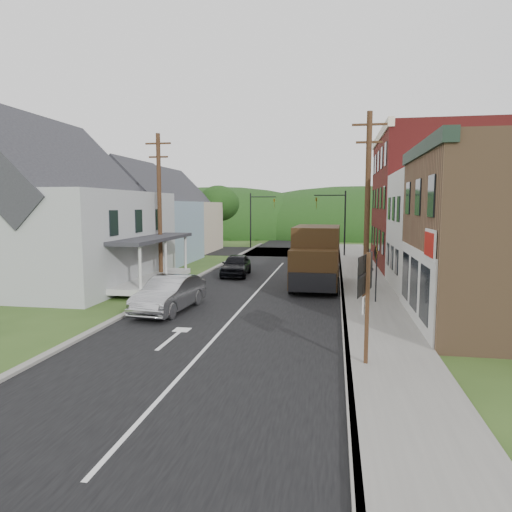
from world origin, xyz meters
The scene contains 24 objects.
ground centered at (0.00, 0.00, 0.00)m, with size 120.00×120.00×0.00m, color #2D4719.
road centered at (0.00, 10.00, 0.00)m, with size 9.00×90.00×0.02m, color black.
cross_road centered at (0.00, 27.00, 0.00)m, with size 60.00×9.00×0.02m, color black.
sidewalk_right centered at (5.90, 8.00, 0.07)m, with size 2.80×55.00×0.15m, color slate.
curb_right centered at (4.55, 8.00, 0.07)m, with size 0.20×55.00×0.15m, color slate.
curb_left centered at (-4.65, 8.00, 0.06)m, with size 0.30×55.00×0.12m, color slate.
storefront_white centered at (11.30, 7.50, 3.25)m, with size 8.00×7.00×6.50m, color silver.
storefront_red centered at (11.30, 17.00, 5.00)m, with size 8.00×12.00×10.00m, color maroon.
house_gray centered at (-12.00, 6.00, 4.23)m, with size 10.20×12.24×8.35m.
house_blue centered at (-11.00, 17.00, 3.69)m, with size 7.14×8.16×7.28m.
house_cream centered at (-11.50, 26.00, 3.69)m, with size 7.14×8.16×7.28m.
utility_pole_right centered at (5.60, 3.50, 4.66)m, with size 1.60×0.26×9.00m.
utility_pole_left centered at (-6.50, 8.00, 4.66)m, with size 1.60×0.26×9.00m.
traffic_signal_right centered at (4.30, 23.50, 3.76)m, with size 2.87×0.20×6.00m.
traffic_signal_left centered at (-4.30, 30.50, 3.76)m, with size 2.87×0.20×6.00m.
tree_left_b centered at (-17.00, 12.00, 4.88)m, with size 4.80×4.80×6.94m.
tree_left_c centered at (-19.00, 20.00, 5.94)m, with size 5.80×5.80×8.41m.
tree_left_d centered at (-9.00, 32.00, 4.88)m, with size 4.80×4.80×6.94m.
forested_ridge centered at (0.00, 55.00, 0.00)m, with size 90.00×30.00×16.00m, color black.
silver_sedan centered at (-3.04, 0.24, 0.78)m, with size 1.64×4.72×1.55m, color #A0A0A5.
dark_sedan centered at (-2.34, 10.80, 0.72)m, with size 1.70×4.21×1.44m, color black.
delivery_van centered at (3.10, 7.34, 1.77)m, with size 2.71×6.30×3.49m.
route_sign_cluster centered at (5.02, -5.50, 2.24)m, with size 0.56×1.79×3.22m.
warning_sign centered at (6.05, 3.22, 1.89)m, with size 0.15×0.75×2.72m.
Camera 1 is at (4.11, -18.63, 4.69)m, focal length 32.00 mm.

